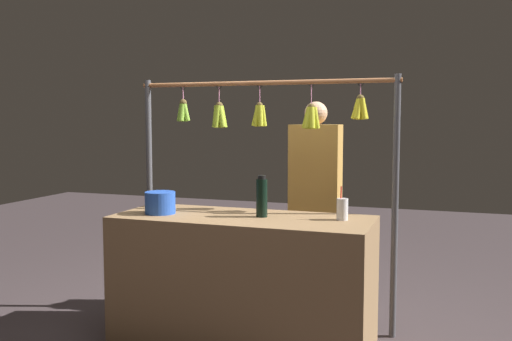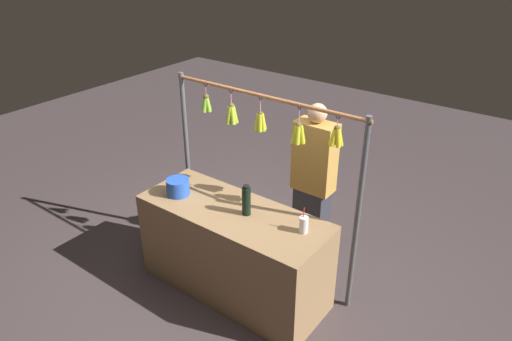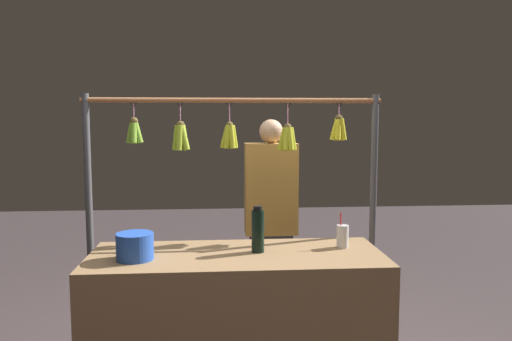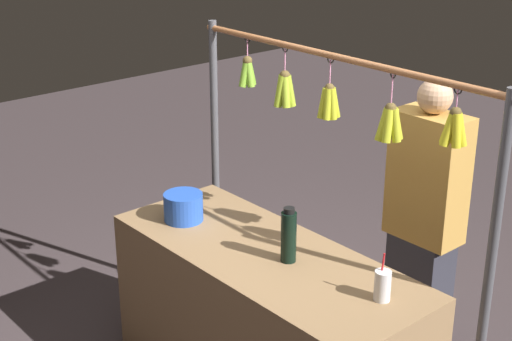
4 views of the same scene
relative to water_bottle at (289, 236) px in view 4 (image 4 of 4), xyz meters
The scene contains 6 objects.
market_counter 0.56m from the water_bottle, 11.12° to the left, with size 1.66×0.65×0.83m, color olive.
display_rack 0.50m from the water_bottle, 74.01° to the right, with size 1.89×0.12×1.75m.
water_bottle is the anchor object (origin of this frame).
blue_bucket 0.69m from the water_bottle, ahead, with size 0.20×0.20×0.14m, color blue.
drink_cup 0.51m from the water_bottle, behind, with size 0.07×0.07×0.21m.
vendor_person 0.83m from the water_bottle, 101.25° to the right, with size 0.38×0.20×1.59m.
Camera 4 is at (-2.39, 2.14, 2.51)m, focal length 53.77 mm.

